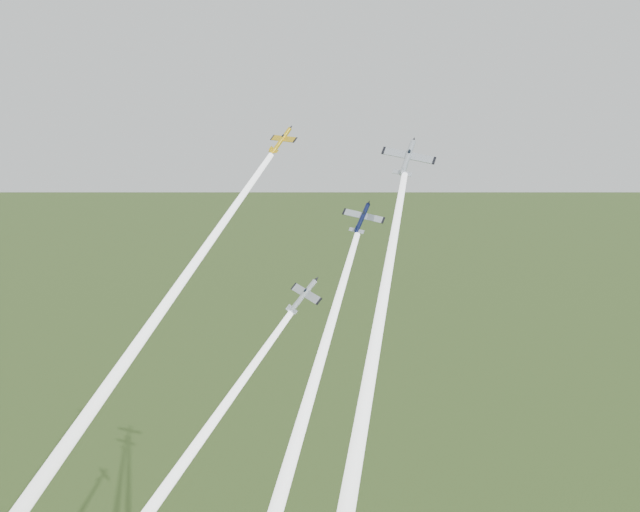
{
  "coord_description": "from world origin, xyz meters",
  "views": [
    {
      "loc": [
        75.46,
        -107.69,
        117.23
      ],
      "look_at": [
        0.0,
        -6.0,
        92.0
      ],
      "focal_mm": 45.0,
      "sensor_mm": 36.0,
      "label": 1
    }
  ],
  "objects_px": {
    "plane_yellow": "(281,140)",
    "plane_navy": "(362,218)",
    "plane_silver_low": "(303,296)",
    "plane_silver_right": "(408,158)"
  },
  "relations": [
    {
      "from": "plane_navy",
      "to": "plane_yellow",
      "type": "bearing_deg",
      "value": 165.04
    },
    {
      "from": "plane_yellow",
      "to": "plane_silver_right",
      "type": "height_order",
      "value": "plane_yellow"
    },
    {
      "from": "plane_yellow",
      "to": "plane_silver_right",
      "type": "xyz_separation_m",
      "value": [
        25.18,
        0.6,
        -1.96
      ]
    },
    {
      "from": "plane_yellow",
      "to": "plane_silver_low",
      "type": "height_order",
      "value": "plane_yellow"
    },
    {
      "from": "plane_yellow",
      "to": "plane_silver_low",
      "type": "distance_m",
      "value": 30.97
    },
    {
      "from": "plane_yellow",
      "to": "plane_navy",
      "type": "relative_size",
      "value": 0.95
    },
    {
      "from": "plane_yellow",
      "to": "plane_navy",
      "type": "distance_m",
      "value": 21.22
    },
    {
      "from": "plane_navy",
      "to": "plane_silver_right",
      "type": "distance_m",
      "value": 12.82
    },
    {
      "from": "plane_silver_right",
      "to": "plane_silver_low",
      "type": "height_order",
      "value": "plane_silver_right"
    },
    {
      "from": "plane_navy",
      "to": "plane_silver_right",
      "type": "xyz_separation_m",
      "value": [
        7.76,
        1.06,
        10.15
      ]
    }
  ]
}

